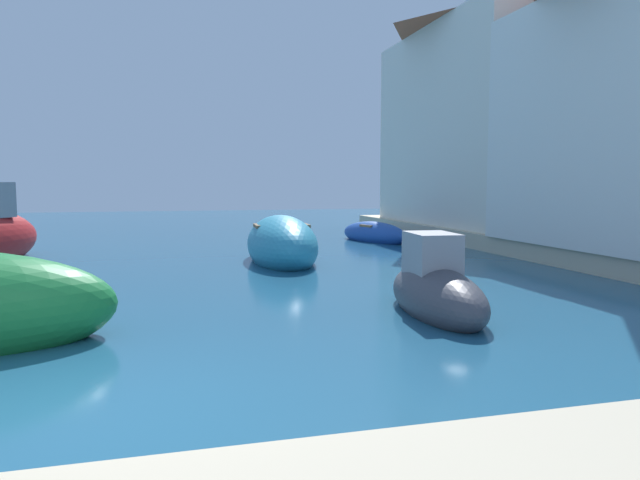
# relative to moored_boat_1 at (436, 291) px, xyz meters

# --- Properties ---
(ground) EXTENTS (80.00, 80.00, 0.00)m
(ground) POSITION_rel_moored_boat_1_xyz_m (-4.82, -2.97, -0.35)
(ground) COLOR #1E5170
(quay_promenade) EXTENTS (44.00, 32.00, 0.50)m
(quay_promenade) POSITION_rel_moored_boat_1_xyz_m (-0.51, -3.34, -0.10)
(quay_promenade) COLOR beige
(quay_promenade) RESTS_ON ground
(moored_boat_1) EXTENTS (1.32, 3.08, 1.48)m
(moored_boat_1) POSITION_rel_moored_boat_1_xyz_m (0.00, 0.00, 0.00)
(moored_boat_1) COLOR #3F3F47
(moored_boat_1) RESTS_ON ground
(moored_boat_3) EXTENTS (1.94, 4.40, 1.58)m
(moored_boat_3) POSITION_rel_moored_boat_1_xyz_m (-1.17, 6.72, 0.09)
(moored_boat_3) COLOR teal
(moored_boat_3) RESTS_ON ground
(moored_boat_5) EXTENTS (2.02, 3.48, 0.91)m
(moored_boat_5) POSITION_rel_moored_boat_1_xyz_m (3.08, 11.22, -0.10)
(moored_boat_5) COLOR #1E479E
(moored_boat_5) RESTS_ON ground
(waterfront_building_annex) EXTENTS (5.69, 9.95, 8.42)m
(waterfront_building_annex) POSITION_rel_moored_boat_1_xyz_m (8.18, 12.33, 4.41)
(waterfront_building_annex) COLOR silver
(waterfront_building_annex) RESTS_ON quay_promenade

